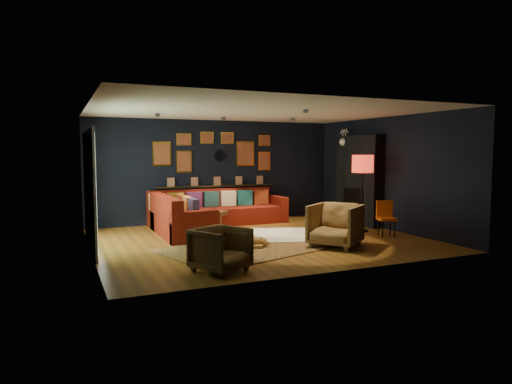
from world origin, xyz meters
name	(u,v)px	position (x,y,z in m)	size (l,w,h in m)	color
floor	(260,240)	(0.00, 0.00, 0.00)	(6.50, 6.50, 0.00)	brown
room_walls	(260,162)	(0.00, 0.00, 1.59)	(6.50, 6.50, 6.50)	black
sectional	(204,215)	(-0.61, 1.81, 0.32)	(3.41, 2.69, 0.86)	maroon
ledge	(217,186)	(0.00, 2.68, 0.92)	(3.20, 0.12, 0.04)	black
gallery_wall	(216,151)	(-0.01, 2.72, 1.81)	(3.15, 0.04, 1.02)	gold
sunburst_mirror	(220,156)	(0.10, 2.72, 1.70)	(0.47, 0.16, 0.47)	silver
fireplace	(358,183)	(3.09, 0.90, 1.02)	(0.31, 1.60, 2.20)	black
deer_head	(349,142)	(3.14, 1.40, 2.05)	(0.50, 0.28, 0.45)	white
sliding_door	(89,189)	(-3.22, 0.60, 1.10)	(0.06, 2.80, 2.20)	white
ceiling_spots	(245,116)	(0.00, 0.80, 2.56)	(3.30, 2.50, 0.06)	black
shag_rug	(271,235)	(0.41, 0.30, 0.02)	(2.32, 1.69, 0.03)	beige
leopard_rug	(244,248)	(-0.63, -0.70, 0.01)	(2.89, 2.06, 0.02)	#B87E45
coffee_table	(210,215)	(-0.60, 1.39, 0.37)	(0.84, 0.63, 0.42)	brown
pouf	(205,221)	(-0.70, 1.50, 0.21)	(0.56, 0.56, 0.36)	maroon
armchair_left	(221,247)	(-1.56, -2.05, 0.37)	(0.71, 0.67, 0.74)	#BE8944
armchair_right	(335,223)	(1.04, -1.20, 0.45)	(0.87, 0.82, 0.90)	#BE8944
gold_stool	(217,250)	(-1.47, -1.64, 0.24)	(0.39, 0.39, 0.48)	gold
orange_chair	(386,215)	(2.65, -0.68, 0.44)	(0.45, 0.45, 0.75)	black
floor_lamp	(363,167)	(2.50, -0.05, 1.46)	(0.47, 0.47, 1.73)	black
dog	(240,238)	(-0.67, -0.61, 0.19)	(1.10, 0.54, 0.35)	tan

